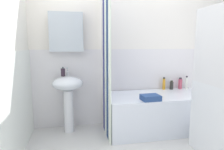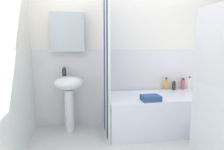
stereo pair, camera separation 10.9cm
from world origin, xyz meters
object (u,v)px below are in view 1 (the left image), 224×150
(soap_dispenser, at_px, (63,72))
(body_wash_bottle, at_px, (180,84))
(conditioner_bottle, at_px, (172,85))
(shampoo_bottle, at_px, (164,84))
(lotion_bottle, at_px, (186,83))
(sink, at_px, (68,92))
(towel_folded, at_px, (150,98))
(bathtub, at_px, (156,112))

(soap_dispenser, relative_size, body_wash_bottle, 0.72)
(conditioner_bottle, height_order, shampoo_bottle, shampoo_bottle)
(lotion_bottle, height_order, body_wash_bottle, lotion_bottle)
(sink, distance_m, lotion_bottle, 1.93)
(shampoo_bottle, bearing_deg, sink, -175.25)
(shampoo_bottle, relative_size, towel_folded, 0.84)
(sink, bearing_deg, conditioner_bottle, 3.88)
(sink, distance_m, bathtub, 1.34)
(sink, height_order, lotion_bottle, sink)
(sink, xyz_separation_m, lotion_bottle, (1.93, 0.09, 0.04))
(sink, relative_size, shampoo_bottle, 4.03)
(conditioner_bottle, bearing_deg, towel_folded, -136.98)
(soap_dispenser, bearing_deg, sink, -40.14)
(bathtub, relative_size, body_wash_bottle, 7.92)
(soap_dispenser, height_order, conditioner_bottle, soap_dispenser)
(bathtub, height_order, shampoo_bottle, shampoo_bottle)
(conditioner_bottle, xyz_separation_m, towel_folded, (-0.59, -0.55, -0.03))
(lotion_bottle, distance_m, towel_folded, 1.00)
(sink, height_order, shampoo_bottle, sink)
(bathtub, distance_m, lotion_bottle, 0.79)
(soap_dispenser, height_order, towel_folded, soap_dispenser)
(conditioner_bottle, distance_m, shampoo_bottle, 0.13)
(bathtub, height_order, towel_folded, towel_folded)
(sink, xyz_separation_m, towel_folded, (1.08, -0.44, -0.03))
(sink, xyz_separation_m, bathtub, (1.28, -0.18, -0.33))
(bathtub, relative_size, shampoo_bottle, 7.31)
(bathtub, relative_size, conditioner_bottle, 10.12)
(sink, xyz_separation_m, shampoo_bottle, (1.54, 0.13, 0.03))
(shampoo_bottle, distance_m, towel_folded, 0.73)
(soap_dispenser, distance_m, towel_folded, 1.28)
(soap_dispenser, bearing_deg, bathtub, -9.59)
(lotion_bottle, distance_m, shampoo_bottle, 0.39)
(soap_dispenser, xyz_separation_m, towel_folded, (1.14, -0.49, -0.31))
(bathtub, xyz_separation_m, shampoo_bottle, (0.26, 0.30, 0.37))
(bathtub, bearing_deg, lotion_bottle, 22.68)
(bathtub, height_order, lotion_bottle, lotion_bottle)
(sink, height_order, body_wash_bottle, sink)
(bathtub, bearing_deg, conditioner_bottle, 36.66)
(lotion_bottle, bearing_deg, towel_folded, -147.91)
(soap_dispenser, relative_size, towel_folded, 0.56)
(soap_dispenser, bearing_deg, towel_folded, -23.17)
(towel_folded, bearing_deg, conditioner_bottle, 43.02)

